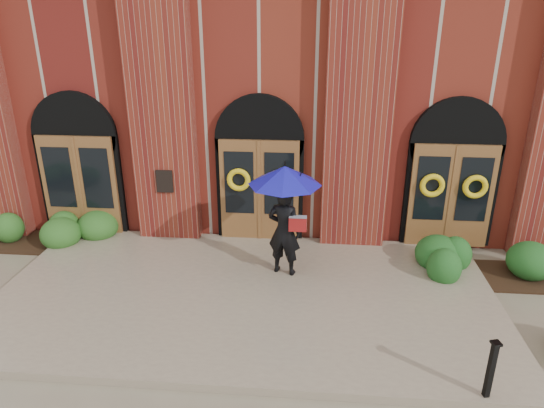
# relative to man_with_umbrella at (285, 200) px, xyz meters

# --- Properties ---
(ground) EXTENTS (90.00, 90.00, 0.00)m
(ground) POSITION_rel_man_with_umbrella_xyz_m (-0.72, -1.04, -1.83)
(ground) COLOR gray
(ground) RESTS_ON ground
(landing) EXTENTS (10.00, 5.30, 0.15)m
(landing) POSITION_rel_man_with_umbrella_xyz_m (-0.72, -0.89, -1.76)
(landing) COLOR gray
(landing) RESTS_ON ground
(church_building) EXTENTS (16.20, 12.53, 7.00)m
(church_building) POSITION_rel_man_with_umbrella_xyz_m (-0.72, 7.75, 1.67)
(church_building) COLOR maroon
(church_building) RESTS_ON ground
(man_with_umbrella) EXTENTS (1.86, 1.86, 2.40)m
(man_with_umbrella) POSITION_rel_man_with_umbrella_xyz_m (0.00, 0.00, 0.00)
(man_with_umbrella) COLOR black
(man_with_umbrella) RESTS_ON landing
(metal_post) EXTENTS (0.16, 0.16, 0.96)m
(metal_post) POSITION_rel_man_with_umbrella_xyz_m (3.20, -3.39, -1.18)
(metal_post) COLOR black
(metal_post) RESTS_ON landing
(hedge_wall_left) EXTENTS (2.82, 1.13, 0.72)m
(hedge_wall_left) POSITION_rel_man_with_umbrella_xyz_m (-5.92, 1.16, -1.47)
(hedge_wall_left) COLOR #27541C
(hedge_wall_left) RESTS_ON ground
(hedge_wall_right) EXTENTS (2.98, 1.19, 0.76)m
(hedge_wall_right) POSITION_rel_man_with_umbrella_xyz_m (4.48, 0.48, -1.45)
(hedge_wall_right) COLOR #1C4C1A
(hedge_wall_right) RESTS_ON ground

